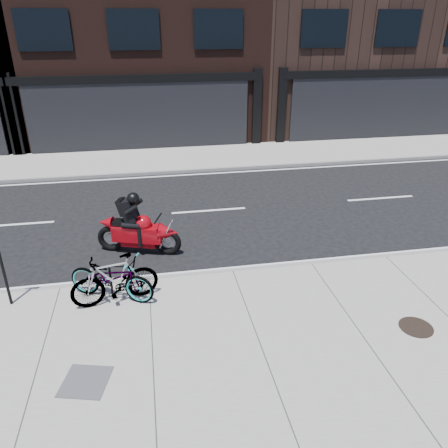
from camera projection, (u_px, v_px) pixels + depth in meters
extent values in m
plane|color=black|center=(219.00, 239.00, 12.36)|extent=(120.00, 120.00, 0.00)
cube|color=gray|center=(265.00, 360.00, 7.89)|extent=(60.00, 6.00, 0.13)
cube|color=gray|center=(190.00, 158.00, 19.22)|extent=(60.00, 3.50, 0.13)
cube|color=black|center=(353.00, 6.00, 24.16)|extent=(12.00, 10.00, 12.50)
cylinder|color=black|center=(111.00, 281.00, 9.42)|extent=(0.05, 0.05, 0.78)
cylinder|color=black|center=(131.00, 282.00, 9.41)|extent=(0.05, 0.05, 0.78)
cylinder|color=black|center=(119.00, 266.00, 9.24)|extent=(0.43, 0.14, 0.05)
imported|color=gray|center=(111.00, 277.00, 9.33)|extent=(2.05, 1.44, 1.02)
imported|color=gray|center=(115.00, 279.00, 9.18)|extent=(1.92, 0.89, 1.11)
torus|color=black|center=(168.00, 242.00, 11.41)|extent=(0.74, 0.37, 0.72)
torus|color=black|center=(111.00, 238.00, 11.60)|extent=(0.74, 0.37, 0.72)
cube|color=maroon|center=(138.00, 233.00, 11.41)|extent=(1.38, 0.80, 0.42)
cone|color=maroon|center=(169.00, 233.00, 11.28)|extent=(0.62, 0.61, 0.48)
sphere|color=maroon|center=(143.00, 223.00, 11.27)|extent=(0.44, 0.44, 0.44)
cube|color=black|center=(125.00, 223.00, 11.34)|extent=(0.67, 0.48, 0.13)
cylinder|color=silver|center=(120.00, 236.00, 11.77)|extent=(0.60, 0.28, 0.10)
cube|color=black|center=(129.00, 210.00, 11.16)|extent=(0.53, 0.51, 0.65)
cube|color=black|center=(122.00, 207.00, 11.15)|extent=(0.35, 0.39, 0.44)
sphere|color=black|center=(133.00, 199.00, 11.00)|extent=(0.32, 0.32, 0.32)
cylinder|color=black|center=(416.00, 327.00, 8.62)|extent=(0.76, 0.76, 0.02)
cube|color=#545457|center=(85.00, 381.00, 7.33)|extent=(0.91, 0.91, 0.02)
cylinder|color=black|center=(0.00, 259.00, 8.86)|extent=(0.06, 0.06, 2.22)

